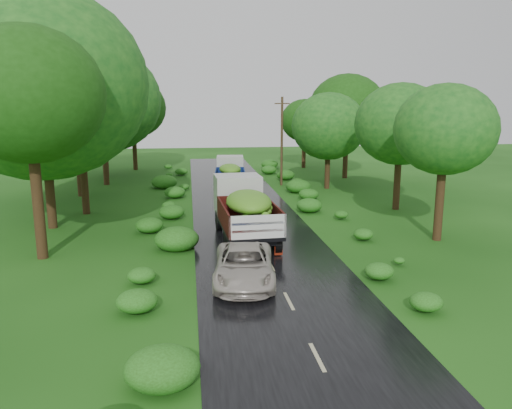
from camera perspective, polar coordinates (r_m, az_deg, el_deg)
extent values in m
plane|color=#15420E|center=(18.12, 3.78, -11.00)|extent=(120.00, 120.00, 0.00)
cube|color=black|center=(22.74, 1.28, -6.15)|extent=(6.50, 80.00, 0.02)
cube|color=#BFB78C|center=(14.60, 7.01, -16.91)|extent=(0.12, 1.60, 0.00)
cube|color=#BFB78C|center=(18.11, 3.78, -10.94)|extent=(0.12, 1.60, 0.00)
cube|color=#BFB78C|center=(21.80, 1.69, -6.93)|extent=(0.12, 1.60, 0.00)
cube|color=#BFB78C|center=(25.57, 0.24, -4.08)|extent=(0.12, 1.60, 0.00)
cube|color=#BFB78C|center=(29.41, -0.83, -1.97)|extent=(0.12, 1.60, 0.00)
cube|color=#BFB78C|center=(33.29, -1.65, -0.35)|extent=(0.12, 1.60, 0.00)
cube|color=#BFB78C|center=(37.19, -2.30, 0.94)|extent=(0.12, 1.60, 0.00)
cube|color=#BFB78C|center=(41.11, -2.83, 1.98)|extent=(0.12, 1.60, 0.00)
cube|color=#BFB78C|center=(45.04, -3.26, 2.83)|extent=(0.12, 1.60, 0.00)
cube|color=#BFB78C|center=(48.99, -3.63, 3.55)|extent=(0.12, 1.60, 0.00)
cube|color=#BFB78C|center=(52.94, -3.94, 4.16)|extent=(0.12, 1.60, 0.00)
cube|color=#BFB78C|center=(56.90, -4.21, 4.69)|extent=(0.12, 1.60, 0.00)
cube|color=black|center=(25.43, -1.27, -2.54)|extent=(2.22, 6.36, 0.31)
cylinder|color=black|center=(27.53, -4.25, -1.81)|extent=(0.37, 1.13, 1.11)
cylinder|color=black|center=(27.83, 0.17, -1.63)|extent=(0.37, 1.13, 1.11)
cylinder|color=black|center=(23.96, -3.28, -3.86)|extent=(0.37, 1.13, 1.11)
cylinder|color=black|center=(24.31, 1.79, -3.62)|extent=(0.37, 1.13, 1.11)
cylinder|color=black|center=(22.87, -2.92, -4.62)|extent=(0.37, 1.13, 1.11)
cylinder|color=black|center=(23.24, 2.38, -4.35)|extent=(0.37, 1.13, 1.11)
cube|color=maroon|center=(22.59, -2.79, -5.49)|extent=(0.38, 0.06, 0.50)
cube|color=maroon|center=(22.96, 2.59, -5.20)|extent=(0.38, 0.06, 0.50)
cube|color=silver|center=(27.59, -2.12, 1.17)|extent=(2.56, 2.23, 2.12)
cube|color=black|center=(24.25, -0.83, -2.65)|extent=(2.79, 4.91, 0.18)
cube|color=#4E0E0D|center=(23.94, -3.76, -1.34)|extent=(0.32, 4.79, 1.06)
cube|color=#4E0E0D|center=(24.34, 2.03, -1.11)|extent=(0.32, 4.79, 1.06)
cube|color=#4E0E0D|center=(26.37, -1.69, -0.10)|extent=(2.56, 0.21, 1.06)
cube|color=silver|center=(21.86, 0.19, -2.59)|extent=(2.56, 0.21, 1.06)
ellipsoid|color=#4D7E17|center=(23.96, -0.84, 0.33)|extent=(2.34, 4.12, 1.11)
cube|color=black|center=(38.97, -2.97, 2.34)|extent=(2.12, 5.56, 0.27)
cylinder|color=black|center=(40.96, -4.27, 2.57)|extent=(0.35, 0.98, 0.97)
cylinder|color=black|center=(40.95, -1.65, 2.60)|extent=(0.35, 0.98, 0.97)
cylinder|color=black|center=(37.79, -4.39, 1.80)|extent=(0.35, 0.98, 0.97)
cylinder|color=black|center=(37.78, -1.55, 1.83)|extent=(0.35, 0.98, 0.97)
cylinder|color=black|center=(36.82, -4.43, 1.53)|extent=(0.35, 0.98, 0.97)
cylinder|color=black|center=(36.81, -1.51, 1.56)|extent=(0.35, 0.98, 0.97)
cube|color=maroon|center=(36.53, -4.44, 1.11)|extent=(0.33, 0.07, 0.43)
cube|color=maroon|center=(36.53, -1.50, 1.14)|extent=(0.33, 0.07, 0.43)
cube|color=silver|center=(40.96, -2.98, 4.28)|extent=(2.28, 2.01, 1.83)
cube|color=black|center=(37.93, -2.97, 2.40)|extent=(2.56, 4.32, 0.15)
cube|color=navy|center=(37.87, -4.60, 3.18)|extent=(0.43, 4.14, 0.92)
cube|color=navy|center=(37.86, -1.36, 3.22)|extent=(0.43, 4.14, 0.92)
cube|color=navy|center=(39.87, -2.98, 3.64)|extent=(2.22, 0.27, 0.92)
cube|color=silver|center=(35.84, -2.99, 2.72)|extent=(2.22, 0.27, 0.92)
ellipsoid|color=#4D7E17|center=(37.77, -2.99, 4.07)|extent=(2.15, 3.63, 0.97)
imported|color=#BDB3A8|center=(19.64, -1.36, -6.94)|extent=(2.82, 5.19, 1.38)
cylinder|color=#382616|center=(41.83, 2.96, 7.18)|extent=(0.22, 0.22, 7.34)
cube|color=#382616|center=(41.70, 3.01, 11.45)|extent=(1.29, 0.24, 0.09)
cylinder|color=black|center=(23.92, -23.96, 3.83)|extent=(0.48, 0.48, 8.24)
ellipsoid|color=#17490E|center=(23.75, -24.60, 11.33)|extent=(3.61, 3.61, 3.25)
cylinder|color=black|center=(29.61, -22.85, 5.93)|extent=(0.49, 0.49, 8.93)
ellipsoid|color=#17490E|center=(29.51, -23.38, 12.49)|extent=(4.76, 4.76, 4.29)
cylinder|color=black|center=(32.78, -19.18, 4.84)|extent=(0.44, 0.44, 6.84)
ellipsoid|color=#17490E|center=(32.60, -19.49, 9.37)|extent=(3.65, 3.65, 3.28)
cylinder|color=black|center=(39.16, -19.70, 6.38)|extent=(0.46, 0.46, 7.58)
ellipsoid|color=#17490E|center=(39.03, -20.00, 10.59)|extent=(4.04, 4.04, 3.63)
cylinder|color=black|center=(43.91, -16.99, 7.18)|extent=(0.47, 0.47, 7.75)
ellipsoid|color=#17490E|center=(43.80, -17.22, 11.01)|extent=(3.34, 3.34, 3.01)
cylinder|color=black|center=(49.10, -16.96, 7.77)|extent=(0.47, 0.47, 8.02)
ellipsoid|color=#17490E|center=(49.01, -17.17, 11.32)|extent=(4.64, 4.64, 4.18)
cylinder|color=black|center=(52.97, -13.77, 7.74)|extent=(0.45, 0.45, 7.17)
ellipsoid|color=#17490E|center=(52.87, -13.92, 10.68)|extent=(3.66, 3.66, 3.30)
cylinder|color=black|center=(26.66, 20.42, 2.82)|extent=(0.43, 0.43, 6.40)
ellipsoid|color=#145318|center=(26.42, 20.80, 8.04)|extent=(3.16, 3.16, 2.84)
cylinder|color=black|center=(33.62, 15.95, 4.75)|extent=(0.43, 0.43, 6.31)
ellipsoid|color=#145318|center=(33.43, 16.19, 8.83)|extent=(3.41, 3.41, 3.07)
cylinder|color=black|center=(40.72, 8.21, 5.80)|extent=(0.42, 0.42, 5.70)
ellipsoid|color=#145318|center=(40.55, 8.30, 8.84)|extent=(3.45, 3.45, 3.10)
cylinder|color=black|center=(46.54, 10.26, 7.35)|extent=(0.45, 0.45, 7.14)
ellipsoid|color=#145318|center=(46.42, 10.38, 10.69)|extent=(3.73, 3.73, 3.36)
cylinder|color=black|center=(53.30, 5.51, 7.23)|extent=(0.42, 0.42, 5.67)
ellipsoid|color=#145318|center=(53.18, 5.56, 9.54)|extent=(3.14, 3.14, 2.83)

